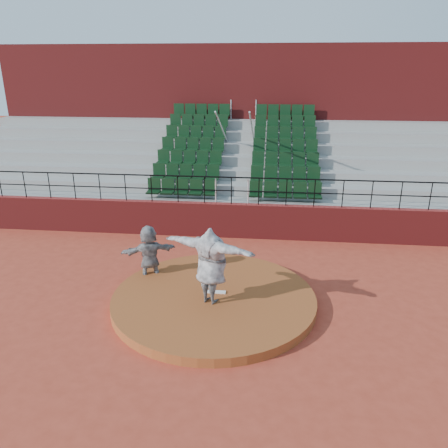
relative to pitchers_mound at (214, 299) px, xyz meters
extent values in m
plane|color=#AD3B27|center=(0.00, 0.00, -0.12)|extent=(90.00, 90.00, 0.00)
cylinder|color=#984A22|center=(0.00, 0.00, 0.00)|extent=(5.50, 5.50, 0.25)
cube|color=white|center=(0.00, 0.15, 0.14)|extent=(0.60, 0.15, 0.03)
cube|color=maroon|center=(0.00, 5.00, 0.53)|extent=(24.00, 0.30, 1.30)
cylinder|color=black|center=(0.00, 5.00, 2.17)|extent=(24.00, 0.05, 0.05)
cylinder|color=black|center=(0.00, 5.00, 1.68)|extent=(24.00, 0.04, 0.04)
cylinder|color=black|center=(-9.00, 5.00, 1.67)|extent=(0.04, 0.04, 1.00)
cylinder|color=black|center=(-8.00, 5.00, 1.67)|extent=(0.04, 0.04, 1.00)
cylinder|color=black|center=(-7.00, 5.00, 1.67)|extent=(0.04, 0.04, 1.00)
cylinder|color=black|center=(-6.00, 5.00, 1.67)|extent=(0.04, 0.04, 1.00)
cylinder|color=black|center=(-5.00, 5.00, 1.67)|extent=(0.04, 0.04, 1.00)
cylinder|color=black|center=(-4.00, 5.00, 1.67)|extent=(0.04, 0.04, 1.00)
cylinder|color=black|center=(-3.00, 5.00, 1.67)|extent=(0.04, 0.04, 1.00)
cylinder|color=black|center=(-2.00, 5.00, 1.67)|extent=(0.04, 0.04, 1.00)
cylinder|color=black|center=(-1.00, 5.00, 1.67)|extent=(0.04, 0.04, 1.00)
cylinder|color=black|center=(0.00, 5.00, 1.67)|extent=(0.04, 0.04, 1.00)
cylinder|color=black|center=(1.00, 5.00, 1.67)|extent=(0.04, 0.04, 1.00)
cylinder|color=black|center=(2.00, 5.00, 1.67)|extent=(0.04, 0.04, 1.00)
cylinder|color=black|center=(3.00, 5.00, 1.67)|extent=(0.04, 0.04, 1.00)
cylinder|color=black|center=(4.00, 5.00, 1.67)|extent=(0.04, 0.04, 1.00)
cylinder|color=black|center=(5.00, 5.00, 1.67)|extent=(0.04, 0.04, 1.00)
cylinder|color=black|center=(6.00, 5.00, 1.67)|extent=(0.04, 0.04, 1.00)
cylinder|color=black|center=(7.00, 5.00, 1.67)|extent=(0.04, 0.04, 1.00)
cube|color=gray|center=(0.00, 5.58, 0.53)|extent=(24.00, 0.85, 1.30)
cube|color=black|center=(-1.98, 5.59, 1.54)|extent=(2.75, 0.48, 0.72)
cube|color=black|center=(1.98, 5.59, 1.54)|extent=(2.75, 0.48, 0.72)
cube|color=gray|center=(0.00, 6.43, 0.73)|extent=(24.00, 0.85, 1.70)
cube|color=black|center=(-1.98, 6.44, 1.94)|extent=(2.75, 0.48, 0.72)
cube|color=black|center=(1.98, 6.44, 1.94)|extent=(2.75, 0.48, 0.72)
cube|color=gray|center=(0.00, 7.28, 0.93)|extent=(24.00, 0.85, 2.10)
cube|color=black|center=(-1.98, 7.29, 2.33)|extent=(2.75, 0.48, 0.72)
cube|color=black|center=(1.98, 7.29, 2.33)|extent=(2.75, 0.48, 0.72)
cube|color=gray|center=(0.00, 8.12, 1.12)|extent=(24.00, 0.85, 2.50)
cube|color=black|center=(-1.98, 8.13, 2.73)|extent=(2.75, 0.48, 0.72)
cube|color=black|center=(1.98, 8.13, 2.73)|extent=(2.75, 0.48, 0.72)
cube|color=gray|center=(0.00, 8.97, 1.33)|extent=(24.00, 0.85, 2.90)
cube|color=black|center=(-1.98, 8.98, 3.14)|extent=(2.75, 0.48, 0.72)
cube|color=black|center=(1.98, 8.98, 3.14)|extent=(2.75, 0.48, 0.72)
cube|color=gray|center=(0.00, 9.82, 1.52)|extent=(24.00, 0.85, 3.30)
cube|color=black|center=(-1.98, 9.83, 3.53)|extent=(2.75, 0.48, 0.72)
cube|color=black|center=(1.98, 9.83, 3.53)|extent=(2.75, 0.48, 0.72)
cube|color=gray|center=(0.00, 10.68, 1.73)|extent=(24.00, 0.85, 3.70)
cube|color=black|center=(-1.98, 10.69, 3.94)|extent=(2.75, 0.48, 0.72)
cube|color=black|center=(1.98, 10.69, 3.94)|extent=(2.75, 0.48, 0.72)
cylinder|color=silver|center=(-0.60, 8.12, 3.28)|extent=(0.06, 5.97, 2.46)
cylinder|color=silver|center=(0.60, 8.12, 3.28)|extent=(0.06, 5.97, 2.46)
cube|color=maroon|center=(0.00, 12.60, 3.43)|extent=(24.00, 3.00, 7.10)
imported|color=black|center=(-0.03, -0.33, 1.16)|extent=(2.62, 1.60, 2.07)
imported|color=black|center=(-2.07, 1.14, 0.75)|extent=(1.69, 1.14, 1.75)
camera|label=1|loc=(1.40, -10.37, 5.95)|focal=35.00mm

